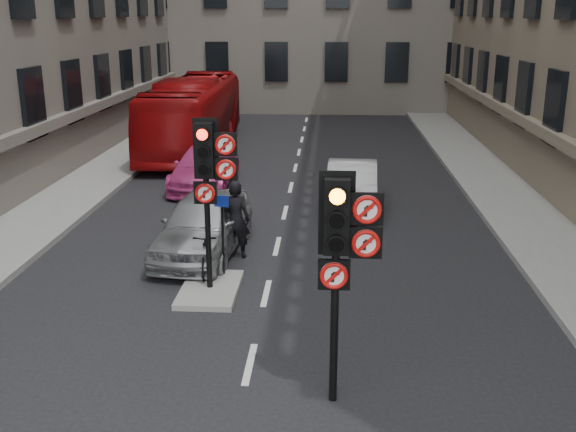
# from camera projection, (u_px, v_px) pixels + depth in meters

# --- Properties ---
(pavement_left) EXTENTS (3.00, 50.00, 0.16)m
(pavement_left) POSITION_uv_depth(u_px,v_px,m) (61.00, 197.00, 21.34)
(pavement_left) COLOR gray
(pavement_left) RESTS_ON ground
(pavement_right) EXTENTS (3.00, 50.00, 0.16)m
(pavement_right) POSITION_uv_depth(u_px,v_px,m) (523.00, 205.00, 20.49)
(pavement_right) COLOR gray
(pavement_right) RESTS_ON ground
(centre_island) EXTENTS (1.20, 2.00, 0.12)m
(centre_island) POSITION_uv_depth(u_px,v_px,m) (210.00, 289.00, 14.31)
(centre_island) COLOR gray
(centre_island) RESTS_ON ground
(signal_near) EXTENTS (0.91, 0.40, 3.58)m
(signal_near) POSITION_uv_depth(u_px,v_px,m) (342.00, 241.00, 9.59)
(signal_near) COLOR black
(signal_near) RESTS_ON ground
(signal_far) EXTENTS (0.91, 0.40, 3.58)m
(signal_far) POSITION_uv_depth(u_px,v_px,m) (210.00, 168.00, 13.53)
(signal_far) COLOR black
(signal_far) RESTS_ON centre_island
(car_silver) EXTENTS (2.17, 4.59, 1.52)m
(car_silver) POSITION_uv_depth(u_px,v_px,m) (204.00, 224.00, 16.41)
(car_silver) COLOR #989C9F
(car_silver) RESTS_ON ground
(car_white) EXTENTS (1.66, 4.28, 1.39)m
(car_white) POSITION_uv_depth(u_px,v_px,m) (352.00, 186.00, 20.18)
(car_white) COLOR silver
(car_white) RESTS_ON ground
(car_pink) EXTENTS (1.97, 4.65, 1.34)m
(car_pink) POSITION_uv_depth(u_px,v_px,m) (205.00, 167.00, 22.82)
(car_pink) COLOR #C43982
(car_pink) RESTS_ON ground
(bus_red) EXTENTS (2.71, 11.06, 3.07)m
(bus_red) POSITION_uv_depth(u_px,v_px,m) (194.00, 114.00, 28.59)
(bus_red) COLOR maroon
(bus_red) RESTS_ON ground
(motorcycle) EXTENTS (0.59, 1.80, 1.07)m
(motorcycle) POSITION_uv_depth(u_px,v_px,m) (207.00, 252.00, 15.14)
(motorcycle) COLOR black
(motorcycle) RESTS_ON ground
(motorcyclist) EXTENTS (0.75, 0.54, 1.90)m
(motorcyclist) POSITION_uv_depth(u_px,v_px,m) (236.00, 219.00, 16.11)
(motorcyclist) COLOR black
(motorcyclist) RESTS_ON ground
(info_sign) EXTENTS (0.31, 0.11, 1.82)m
(info_sign) POSITION_uv_depth(u_px,v_px,m) (222.00, 224.00, 14.64)
(info_sign) COLOR black
(info_sign) RESTS_ON centre_island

